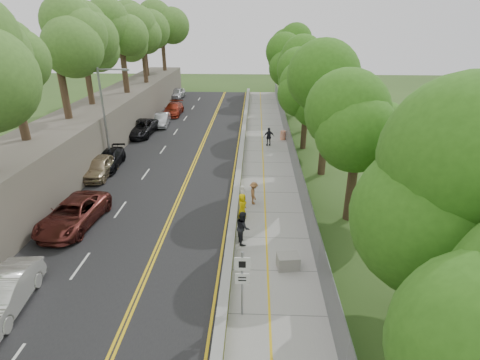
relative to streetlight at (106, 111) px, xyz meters
name	(u,v)px	position (x,y,z in m)	size (l,w,h in m)	color
ground	(223,270)	(10.46, -14.00, -4.64)	(140.00, 140.00, 0.00)	#33511E
road	(176,161)	(5.06, 1.00, -4.62)	(11.20, 66.00, 0.04)	black
sidewalk	(267,163)	(13.01, 1.00, -4.61)	(4.20, 66.00, 0.05)	gray
jersey_barrier	(241,159)	(10.71, 1.00, -4.34)	(0.42, 66.00, 0.60)	#D2EC1F
rock_embankment	(80,138)	(-3.04, 1.00, -2.64)	(5.00, 66.00, 4.00)	#595147
chainlink_fence	(292,152)	(15.11, 1.00, -3.64)	(0.04, 66.00, 2.00)	slate
trees_embankment	(68,32)	(-2.54, 1.00, 5.86)	(6.40, 66.00, 13.00)	#4E832D
trees_fenceside	(327,80)	(17.46, 1.00, 2.36)	(7.00, 66.00, 14.00)	#38761B
streetlight	(106,111)	(0.00, 0.00, 0.00)	(2.52, 0.22, 8.00)	gray
signpost	(242,277)	(11.51, -17.02, -2.68)	(0.62, 0.09, 3.10)	gray
construction_barrel	(283,135)	(14.76, 7.65, -4.13)	(0.56, 0.56, 0.92)	#EB3D00
concrete_block	(288,261)	(13.66, -13.71, -4.23)	(1.07, 0.80, 0.71)	gray
car_1	(3,295)	(1.46, -17.12, -3.83)	(1.62, 4.65, 1.53)	white
car_2	(73,214)	(1.25, -10.11, -3.83)	(2.56, 5.55, 1.54)	maroon
car_3	(109,159)	(-0.14, -0.64, -3.91)	(1.92, 4.72, 1.37)	black
car_4	(100,167)	(-0.14, -2.52, -3.82)	(1.84, 4.57, 1.56)	tan
car_5	(162,120)	(1.22, 12.48, -3.90)	(1.49, 4.27, 1.41)	#A5A7AD
car_6	(141,128)	(-0.14, 8.69, -3.81)	(2.61, 5.65, 1.57)	black
car_7	(173,109)	(1.46, 17.70, -3.86)	(2.07, 5.10, 1.48)	maroon
car_8	(177,93)	(-0.14, 28.18, -3.80)	(1.89, 4.70, 1.60)	silver
painter_0	(242,206)	(11.21, -8.74, -3.78)	(0.79, 0.51, 1.61)	#E2BE05
painter_1	(243,196)	(11.21, -7.31, -3.83)	(0.56, 0.37, 1.53)	white
painter_2	(243,227)	(11.35, -11.53, -3.65)	(0.92, 0.71, 1.88)	black
painter_3	(254,193)	(11.91, -6.81, -3.81)	(1.00, 0.58, 1.55)	#925D35
person_far	(269,137)	(13.26, 5.59, -3.69)	(1.06, 0.44, 1.80)	black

